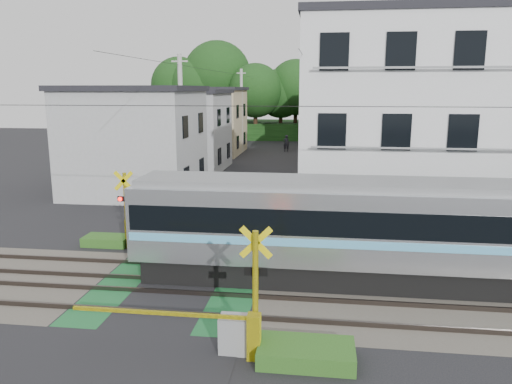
# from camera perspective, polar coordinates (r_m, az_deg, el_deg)

# --- Properties ---
(ground) EXTENTS (120.00, 120.00, 0.00)m
(ground) POSITION_cam_1_polar(r_m,az_deg,el_deg) (16.15, -9.12, -10.74)
(ground) COLOR black
(track_bed) EXTENTS (120.00, 120.00, 0.14)m
(track_bed) POSITION_cam_1_polar(r_m,az_deg,el_deg) (16.13, -9.12, -10.62)
(track_bed) COLOR #47423A
(track_bed) RESTS_ON ground
(crossing_signal_near) EXTENTS (4.74, 0.65, 3.09)m
(crossing_signal_near) POSITION_cam_1_polar(r_m,az_deg,el_deg) (12.06, -2.12, -14.97)
(crossing_signal_near) COLOR yellow
(crossing_signal_near) RESTS_ON ground
(crossing_signal_far) EXTENTS (4.74, 0.65, 3.09)m
(crossing_signal_far) POSITION_cam_1_polar(r_m,az_deg,el_deg) (19.99, -13.33, -4.32)
(crossing_signal_far) COLOR yellow
(crossing_signal_far) RESTS_ON ground
(apartment_block) EXTENTS (10.20, 8.36, 9.30)m
(apartment_block) POSITION_cam_1_polar(r_m,az_deg,el_deg) (24.15, 17.41, 7.69)
(apartment_block) COLOR silver
(apartment_block) RESTS_ON ground
(houses_row) EXTENTS (22.07, 31.35, 6.80)m
(houses_row) POSITION_cam_1_polar(r_m,az_deg,el_deg) (40.51, 1.64, 7.63)
(houses_row) COLOR #9FA1A3
(houses_row) RESTS_ON ground
(tree_hill) EXTENTS (40.00, 13.33, 11.99)m
(tree_hill) POSITION_cam_1_polar(r_m,az_deg,el_deg) (62.22, 4.30, 11.45)
(tree_hill) COLOR #183C14
(tree_hill) RESTS_ON ground
(catenary) EXTENTS (60.00, 5.04, 7.00)m
(catenary) POSITION_cam_1_polar(r_m,az_deg,el_deg) (14.59, 13.64, 1.80)
(catenary) COLOR #2D2D33
(catenary) RESTS_ON ground
(utility_poles) EXTENTS (7.90, 42.00, 8.00)m
(utility_poles) POSITION_cam_1_polar(r_m,az_deg,el_deg) (37.73, -0.81, 8.60)
(utility_poles) COLOR #A5A5A0
(utility_poles) RESTS_ON ground
(pedestrian) EXTENTS (0.67, 0.49, 1.67)m
(pedestrian) POSITION_cam_1_polar(r_m,az_deg,el_deg) (49.64, 3.47, 5.57)
(pedestrian) COLOR black
(pedestrian) RESTS_ON ground
(weed_patches) EXTENTS (10.25, 8.80, 0.40)m
(weed_patches) POSITION_cam_1_polar(r_m,az_deg,el_deg) (15.60, -2.93, -10.68)
(weed_patches) COLOR #2D5E1E
(weed_patches) RESTS_ON ground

